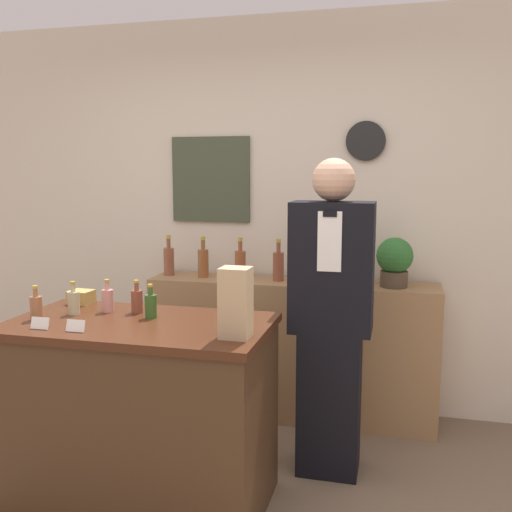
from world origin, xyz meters
The scene contains 20 objects.
back_wall centered at (0.00, 2.00, 1.35)m, with size 5.20×0.09×2.70m.
back_shelf centered at (0.24, 1.75, 0.47)m, with size 1.92×0.37×0.94m.
display_counter centered at (-0.28, 0.54, 0.47)m, with size 1.27×0.70×0.94m.
shopkeeper centered at (0.58, 1.09, 0.86)m, with size 0.44×0.27×1.73m.
potted_plant centered at (0.90, 1.72, 1.11)m, with size 0.23×0.23×0.31m.
paper_bag centered at (0.25, 0.40, 1.09)m, with size 0.13×0.12×0.31m.
price_card_left centered at (-0.66, 0.31, 0.97)m, with size 0.09×0.02×0.06m.
price_card_right centered at (-0.48, 0.31, 0.97)m, with size 0.09×0.02×0.06m.
gift_box centered at (-0.76, 0.82, 0.97)m, with size 0.13×0.12×0.07m.
counter_bottle_0 centered at (-0.78, 0.46, 1.00)m, with size 0.06×0.06×0.17m.
counter_bottle_1 centered at (-0.66, 0.60, 1.00)m, with size 0.06×0.06×0.17m.
counter_bottle_2 centered at (-0.52, 0.69, 1.00)m, with size 0.06×0.06×0.17m.
counter_bottle_3 centered at (-0.37, 0.71, 1.00)m, with size 0.06×0.06×0.17m.
counter_bottle_4 centered at (-0.26, 0.63, 1.00)m, with size 0.06×0.06×0.17m.
shelf_bottle_0 centered at (-0.64, 1.77, 1.04)m, with size 0.07×0.07×0.28m.
shelf_bottle_1 centered at (-0.37, 1.74, 1.04)m, with size 0.07×0.07×0.28m.
shelf_bottle_2 centered at (-0.11, 1.75, 1.04)m, with size 0.07×0.07×0.28m.
shelf_bottle_3 centered at (0.15, 1.74, 1.04)m, with size 0.07×0.07×0.28m.
shelf_bottle_4 centered at (0.42, 1.74, 1.04)m, with size 0.07×0.07×0.28m.
shelf_bottle_5 centered at (0.68, 1.76, 1.04)m, with size 0.07×0.07×0.28m.
Camera 1 is at (0.92, -1.91, 1.65)m, focal length 40.00 mm.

